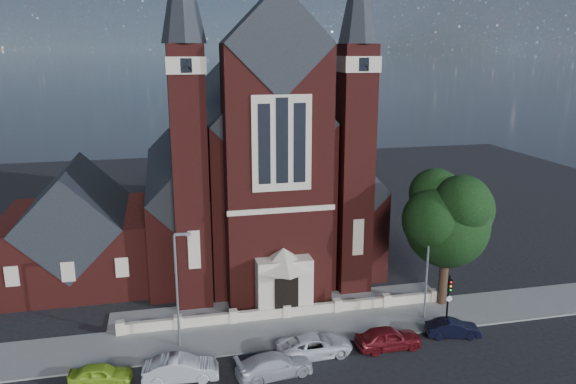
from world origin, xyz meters
The scene contains 16 objects.
ground centered at (0.00, 15.00, 0.00)m, with size 120.00×120.00×0.00m, color black.
pavement_strip centered at (0.00, 4.50, 0.00)m, with size 60.00×5.00×0.12m, color slate.
forecourt_paving centered at (0.00, 8.50, 0.00)m, with size 26.00×3.00×0.14m, color slate.
forecourt_wall centered at (0.00, 6.50, 0.00)m, with size 24.00×0.40×0.90m, color beige.
church centered at (0.00, 22.94, 8.19)m, with size 20.01×34.90×29.20m.
parish_hall centered at (-16.00, 18.00, 4.01)m, with size 12.00×12.20×10.24m.
street_tree centered at (12.60, 5.71, 6.96)m, with size 6.40×6.60×10.70m.
street_lamp_left centered at (-7.91, 4.00, 4.60)m, with size 1.16×0.22×8.09m.
street_lamp_right centered at (10.09, 4.00, 4.60)m, with size 1.16×0.22×8.09m.
traffic_signal centered at (11.00, 2.43, 2.58)m, with size 0.28×0.42×4.00m.
car_lime_van centered at (-12.80, 0.58, 0.64)m, with size 1.51×3.74×1.28m, color #96C828.
car_silver_a centered at (-8.08, -0.02, 0.75)m, with size 1.59×4.57×1.51m, color #B1B3B9.
car_silver_b centered at (-2.42, -0.84, 0.71)m, with size 1.98×4.86×1.41m, color #B9BBC2.
car_white_suv centered at (0.64, 0.89, 0.70)m, with size 2.33×5.05×1.40m, color white.
car_dark_red centered at (5.69, 0.62, 0.77)m, with size 1.81×4.49×1.53m, color maroon.
car_navy centered at (10.75, 1.11, 0.62)m, with size 1.30×3.74×1.23m, color black.
Camera 1 is at (-8.53, -31.11, 19.56)m, focal length 35.00 mm.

